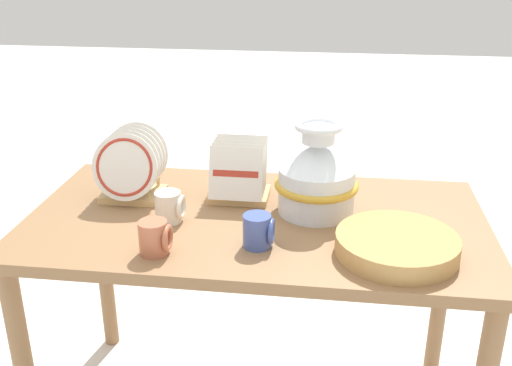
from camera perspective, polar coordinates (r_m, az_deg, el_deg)
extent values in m
cube|color=olive|center=(1.80, 0.00, -3.75)|extent=(1.37, 0.73, 0.03)
cylinder|color=olive|center=(2.40, -14.28, -7.54)|extent=(0.06, 0.06, 0.72)
cylinder|color=olive|center=(2.29, 17.27, -9.52)|extent=(0.06, 0.06, 0.72)
cylinder|color=silver|center=(1.81, 5.76, -0.66)|extent=(0.23, 0.23, 0.14)
cone|color=silver|center=(1.77, 5.89, 2.63)|extent=(0.23, 0.23, 0.08)
cylinder|color=silver|center=(1.75, 5.98, 4.63)|extent=(0.10, 0.10, 0.05)
torus|color=silver|center=(1.74, 6.01, 5.39)|extent=(0.14, 0.14, 0.02)
torus|color=gold|center=(1.81, 5.78, -0.17)|extent=(0.25, 0.25, 0.02)
cube|color=tan|center=(1.96, -11.57, -1.05)|extent=(0.19, 0.14, 0.02)
cylinder|color=tan|center=(2.01, -12.99, 0.98)|extent=(0.01, 0.01, 0.08)
cylinder|color=tan|center=(1.97, -9.34, 0.81)|extent=(0.01, 0.01, 0.08)
cylinder|color=white|center=(1.87, -12.42, 1.46)|extent=(0.21, 0.07, 0.20)
torus|color=#B23323|center=(1.87, -12.44, 1.46)|extent=(0.18, 0.06, 0.17)
cylinder|color=white|center=(1.89, -12.12, 1.78)|extent=(0.21, 0.07, 0.20)
cylinder|color=white|center=(1.92, -11.84, 2.10)|extent=(0.21, 0.07, 0.20)
cylinder|color=white|center=(1.95, -11.56, 2.40)|extent=(0.21, 0.07, 0.20)
cylinder|color=white|center=(1.97, -11.29, 2.70)|extent=(0.21, 0.07, 0.20)
cube|color=tan|center=(1.92, -1.62, -1.10)|extent=(0.19, 0.14, 0.02)
cylinder|color=tan|center=(1.96, -3.31, 0.98)|extent=(0.01, 0.01, 0.08)
cylinder|color=tan|center=(1.94, 0.56, 0.79)|extent=(0.01, 0.01, 0.08)
cube|color=white|center=(1.83, -1.95, 0.88)|extent=(0.17, 0.06, 0.16)
cube|color=white|center=(1.86, -1.80, 1.22)|extent=(0.17, 0.06, 0.16)
cube|color=white|center=(1.88, -1.66, 1.55)|extent=(0.17, 0.06, 0.16)
cube|color=white|center=(1.91, -1.52, 1.86)|extent=(0.17, 0.06, 0.16)
cube|color=white|center=(1.94, -1.38, 2.17)|extent=(0.17, 0.06, 0.16)
cube|color=#B23323|center=(1.83, -1.96, 0.88)|extent=(0.14, 0.01, 0.02)
cylinder|color=tan|center=(1.63, 13.19, -6.47)|extent=(0.32, 0.32, 0.01)
cylinder|color=tan|center=(1.63, 13.22, -6.19)|extent=(0.32, 0.32, 0.01)
cylinder|color=tan|center=(1.63, 13.25, -5.91)|extent=(0.32, 0.32, 0.01)
cylinder|color=tan|center=(1.62, 13.27, -5.63)|extent=(0.32, 0.32, 0.01)
cylinder|color=tan|center=(1.62, 13.30, -5.35)|extent=(0.32, 0.32, 0.01)
cylinder|color=tan|center=(1.61, 13.33, -5.07)|extent=(0.32, 0.32, 0.01)
cylinder|color=#B76647|center=(1.60, -9.75, -5.14)|extent=(0.08, 0.08, 0.09)
torus|color=#B76647|center=(1.59, -8.42, -5.18)|extent=(0.01, 0.07, 0.07)
cylinder|color=#42569E|center=(1.61, 0.10, -4.59)|extent=(0.08, 0.08, 0.09)
torus|color=#42569E|center=(1.61, 1.47, -4.61)|extent=(0.01, 0.07, 0.07)
cylinder|color=silver|center=(1.77, -8.35, -2.26)|extent=(0.08, 0.08, 0.09)
torus|color=silver|center=(1.76, -7.14, -2.29)|extent=(0.01, 0.07, 0.07)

